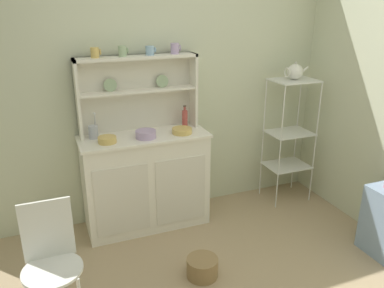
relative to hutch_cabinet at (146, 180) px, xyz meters
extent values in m
cube|color=beige|center=(0.25, 0.26, 0.80)|extent=(3.84, 0.05, 2.50)
cube|color=white|center=(0.00, 0.00, -0.01)|extent=(1.08, 0.42, 0.87)
cube|color=silver|center=(-0.26, -0.21, -0.06)|extent=(0.46, 0.01, 0.61)
cube|color=silver|center=(0.26, -0.21, -0.06)|extent=(0.46, 0.01, 0.61)
cube|color=white|center=(0.00, 0.00, 0.41)|extent=(1.11, 0.45, 0.02)
cube|color=silver|center=(0.00, 0.20, 0.75)|extent=(1.04, 0.02, 0.66)
cube|color=white|center=(-0.51, 0.12, 0.75)|extent=(0.02, 0.18, 0.66)
cube|color=white|center=(0.51, 0.12, 0.75)|extent=(0.02, 0.18, 0.66)
cube|color=white|center=(0.00, 0.12, 0.79)|extent=(1.00, 0.16, 0.02)
cube|color=white|center=(0.00, 0.12, 1.07)|extent=(1.04, 0.18, 0.02)
cylinder|color=#9EB78E|center=(-0.23, 0.16, 0.85)|extent=(0.11, 0.03, 0.11)
cylinder|color=#9EB78E|center=(0.23, 0.16, 0.85)|extent=(0.11, 0.03, 0.11)
cylinder|color=silver|center=(1.28, -0.18, 0.18)|extent=(0.01, 0.01, 1.25)
cylinder|color=silver|center=(1.69, -0.18, 0.18)|extent=(0.01, 0.01, 1.25)
cylinder|color=silver|center=(1.28, 0.13, 0.18)|extent=(0.01, 0.01, 1.25)
cylinder|color=silver|center=(1.69, 0.13, 0.18)|extent=(0.01, 0.01, 1.25)
cube|color=silver|center=(1.49, -0.03, 0.80)|extent=(0.43, 0.33, 0.01)
cube|color=silver|center=(1.49, -0.03, 0.27)|extent=(0.43, 0.33, 0.01)
cube|color=silver|center=(1.49, -0.03, -0.08)|extent=(0.43, 0.33, 0.01)
cylinder|color=white|center=(-0.72, -0.88, -0.22)|extent=(0.01, 0.01, 0.45)
cylinder|color=white|center=(-0.85, -1.01, 0.00)|extent=(0.36, 0.36, 0.02)
cube|color=white|center=(-0.85, -0.88, 0.20)|extent=(0.31, 0.02, 0.40)
cylinder|color=#93754C|center=(0.19, -0.87, -0.37)|extent=(0.24, 0.24, 0.15)
cylinder|color=#DBB760|center=(-0.34, 0.12, 1.13)|extent=(0.07, 0.07, 0.08)
torus|color=#DBB760|center=(-0.29, 0.12, 1.13)|extent=(0.01, 0.05, 0.05)
cylinder|color=#9EB78E|center=(-0.12, 0.12, 1.13)|extent=(0.07, 0.07, 0.09)
torus|color=#9EB78E|center=(-0.07, 0.12, 1.13)|extent=(0.01, 0.05, 0.05)
cylinder|color=#8EB2D1|center=(0.12, 0.12, 1.12)|extent=(0.07, 0.07, 0.08)
torus|color=#8EB2D1|center=(0.16, 0.12, 1.13)|extent=(0.01, 0.04, 0.04)
cylinder|color=#B79ECC|center=(0.34, 0.12, 1.13)|extent=(0.07, 0.07, 0.09)
torus|color=#B79ECC|center=(0.38, 0.12, 1.13)|extent=(0.01, 0.05, 0.05)
cylinder|color=#DBB760|center=(-0.33, -0.07, 0.45)|extent=(0.15, 0.15, 0.05)
cylinder|color=#B79ECC|center=(0.00, -0.07, 0.46)|extent=(0.17, 0.17, 0.06)
cylinder|color=#DBB760|center=(0.33, -0.07, 0.45)|extent=(0.17, 0.17, 0.05)
cylinder|color=#B74C47|center=(0.41, 0.09, 0.50)|extent=(0.05, 0.05, 0.15)
cylinder|color=#B74C47|center=(0.41, 0.09, 0.60)|extent=(0.02, 0.02, 0.04)
cylinder|color=#4C382D|center=(0.41, 0.09, 0.62)|extent=(0.03, 0.03, 0.01)
cylinder|color=#B2B7C6|center=(-0.41, 0.08, 0.48)|extent=(0.08, 0.08, 0.11)
cylinder|color=silver|center=(-0.39, 0.07, 0.55)|extent=(0.01, 0.02, 0.17)
ellipsoid|color=silver|center=(-0.39, 0.07, 0.64)|extent=(0.02, 0.01, 0.01)
cylinder|color=silver|center=(-0.39, 0.09, 0.55)|extent=(0.02, 0.03, 0.16)
ellipsoid|color=silver|center=(-0.39, 0.09, 0.64)|extent=(0.02, 0.01, 0.01)
sphere|color=white|center=(1.49, -0.03, 0.88)|extent=(0.15, 0.15, 0.15)
sphere|color=silver|center=(1.49, -0.03, 0.96)|extent=(0.02, 0.02, 0.02)
cylinder|color=white|center=(1.59, -0.03, 0.89)|extent=(0.09, 0.02, 0.07)
torus|color=white|center=(1.40, -0.03, 0.88)|extent=(0.01, 0.09, 0.09)
camera|label=1|loc=(-0.79, -3.12, 1.52)|focal=36.63mm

